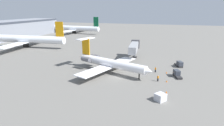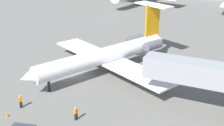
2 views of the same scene
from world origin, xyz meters
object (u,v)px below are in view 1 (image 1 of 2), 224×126
at_px(jet_bridge, 134,47).
at_px(baggage_tug_lead, 179,64).
at_px(ground_crew_loader, 155,70).
at_px(baggage_tug_trailing, 177,74).
at_px(ground_crew_marshaller, 158,78).
at_px(traffic_cone_near, 167,72).
at_px(parked_airliner_east_mid, 74,28).
at_px(traffic_cone_mid, 167,81).
at_px(regional_jet, 109,63).
at_px(cargo_container_uld, 160,97).
at_px(parked_airliner_centre, 26,39).
at_px(traffic_cone_far, 166,92).

relative_size(jet_bridge, baggage_tug_lead, 3.73).
relative_size(ground_crew_loader, baggage_tug_trailing, 0.40).
bearing_deg(ground_crew_loader, jet_bridge, 34.72).
xyz_separation_m(ground_crew_marshaller, baggage_tug_trailing, (5.18, -4.92, -0.02)).
xyz_separation_m(ground_crew_marshaller, traffic_cone_near, (7.43, -2.02, -0.58)).
distance_m(ground_crew_loader, baggage_tug_trailing, 6.62).
height_order(ground_crew_loader, baggage_tug_trailing, baggage_tug_trailing).
bearing_deg(traffic_cone_near, parked_airliner_east_mid, 43.12).
xyz_separation_m(ground_crew_loader, traffic_cone_mid, (-7.32, -3.59, -0.58)).
height_order(baggage_tug_lead, parked_airliner_east_mid, parked_airliner_east_mid).
bearing_deg(regional_jet, baggage_tug_lead, -59.72).
distance_m(cargo_container_uld, traffic_cone_near, 18.66).
relative_size(regional_jet, ground_crew_marshaller, 15.62).
relative_size(ground_crew_loader, cargo_container_uld, 0.61).
relative_size(cargo_container_uld, parked_airliner_east_mid, 0.06).
bearing_deg(regional_jet, traffic_cone_near, -77.23).
bearing_deg(cargo_container_uld, jet_bridge, 20.41).
height_order(regional_jet, ground_crew_marshaller, regional_jet).
xyz_separation_m(jet_bridge, traffic_cone_mid, (-20.76, -12.91, -4.57)).
height_order(regional_jet, traffic_cone_near, regional_jet).
distance_m(ground_crew_marshaller, traffic_cone_mid, 2.37).
bearing_deg(traffic_cone_near, ground_crew_loader, 89.44).
bearing_deg(baggage_tug_trailing, ground_crew_loader, 69.83).
distance_m(regional_jet, baggage_tug_trailing, 20.12).
bearing_deg(parked_airliner_centre, jet_bridge, -96.90).
relative_size(ground_crew_marshaller, ground_crew_loader, 1.00).
xyz_separation_m(jet_bridge, ground_crew_loader, (-13.44, -9.32, -3.99)).
bearing_deg(traffic_cone_mid, cargo_container_uld, 175.20).
height_order(jet_bridge, parked_airliner_centre, parked_airliner_centre).
height_order(traffic_cone_near, traffic_cone_mid, same).
bearing_deg(traffic_cone_near, parked_airliner_centre, 73.61).
bearing_deg(parked_airliner_centre, traffic_cone_mid, -111.71).
height_order(ground_crew_loader, traffic_cone_near, ground_crew_loader).
xyz_separation_m(regional_jet, baggage_tug_lead, (12.15, -20.81, -2.13)).
bearing_deg(cargo_container_uld, parked_airliner_east_mid, 36.85).
bearing_deg(baggage_tug_lead, traffic_cone_far, 171.66).
distance_m(ground_crew_loader, cargo_container_uld, 18.86).
height_order(ground_crew_marshaller, traffic_cone_near, ground_crew_marshaller).
relative_size(baggage_tug_trailing, traffic_cone_far, 7.71).
xyz_separation_m(ground_crew_loader, baggage_tug_lead, (8.26, -7.08, -0.02)).
bearing_deg(baggage_tug_lead, traffic_cone_mid, 167.36).
relative_size(regional_jet, jet_bridge, 1.67).
bearing_deg(ground_crew_marshaller, parked_airliner_east_mid, 39.75).
distance_m(regional_jet, cargo_container_uld, 22.15).
bearing_deg(jet_bridge, traffic_cone_mid, -148.13).
xyz_separation_m(regional_jet, traffic_cone_near, (3.86, -17.04, -2.69)).
bearing_deg(traffic_cone_mid, ground_crew_loader, 26.14).
distance_m(traffic_cone_near, traffic_cone_mid, 7.29).
xyz_separation_m(jet_bridge, cargo_container_uld, (-32.12, -11.95, -4.04)).
bearing_deg(traffic_cone_mid, traffic_cone_near, 2.17).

